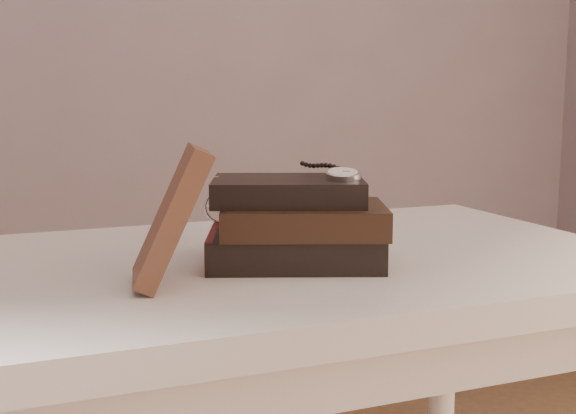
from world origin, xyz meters
name	(u,v)px	position (x,y,z in m)	size (l,w,h in m)	color
table	(273,321)	(0.00, 0.35, 0.66)	(1.00, 0.60, 0.75)	beige
book_stack	(296,224)	(0.01, 0.30, 0.80)	(0.26, 0.23, 0.11)	black
journal	(172,216)	(-0.16, 0.25, 0.83)	(0.02, 0.10, 0.17)	#432519
pocket_watch	(340,173)	(0.06, 0.27, 0.87)	(0.06, 0.15, 0.02)	silver
eyeglasses	(238,207)	(-0.03, 0.40, 0.81)	(0.12, 0.13, 0.04)	silver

